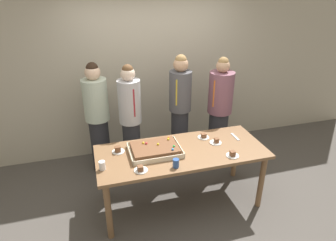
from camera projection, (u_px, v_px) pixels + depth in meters
name	position (u px, v px, depth m)	size (l,w,h in m)	color
ground_plane	(180.00, 201.00, 3.85)	(12.00, 12.00, 0.00)	#4C4742
interior_back_panel	(151.00, 61.00, 4.60)	(8.00, 0.12, 3.00)	#B2A893
party_table	(181.00, 157.00, 3.55)	(2.04, 0.84, 0.79)	brown
sheet_cake	(155.00, 149.00, 3.46)	(0.61, 0.45, 0.11)	beige
plated_slice_near_left	(232.00, 155.00, 3.39)	(0.15, 0.15, 0.07)	white
plated_slice_near_right	(141.00, 169.00, 3.13)	(0.15, 0.15, 0.07)	white
plated_slice_far_left	(204.00, 136.00, 3.79)	(0.15, 0.15, 0.06)	white
plated_slice_far_right	(118.00, 150.00, 3.47)	(0.15, 0.15, 0.08)	white
plated_slice_center_front	(216.00, 142.00, 3.67)	(0.15, 0.15, 0.07)	white
drink_cup_nearest	(102.00, 165.00, 3.14)	(0.07, 0.07, 0.10)	white
drink_cup_middle	(176.00, 163.00, 3.18)	(0.07, 0.07, 0.10)	#2D5199
cake_server_utensil	(235.00, 137.00, 3.82)	(0.03, 0.20, 0.01)	silver
person_serving_front	(219.00, 110.00, 4.42)	(0.37, 0.37, 1.68)	#28282D
person_green_shirt_behind	(131.00, 120.00, 4.07)	(0.31, 0.31, 1.67)	#28282D
person_striped_tie_right	(180.00, 110.00, 4.30)	(0.32, 0.32, 1.74)	#28282D
person_far_right_suit	(98.00, 118.00, 4.17)	(0.34, 0.34, 1.67)	#28282D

